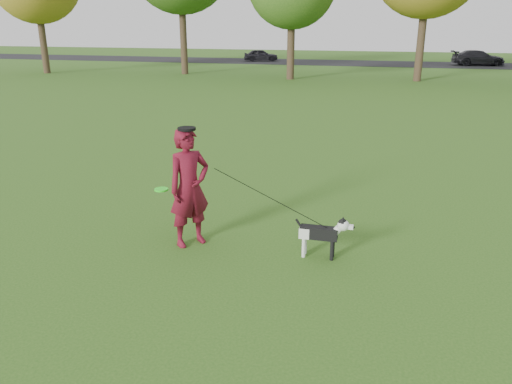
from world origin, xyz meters
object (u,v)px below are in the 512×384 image
(car_left, at_px, (261,55))
(dog, at_px, (323,232))
(man, at_px, (189,188))
(car_right, at_px, (478,58))

(car_left, bearing_deg, dog, 176.38)
(man, distance_m, car_right, 41.35)
(car_left, xyz_separation_m, car_right, (19.15, 0.00, 0.08))
(car_right, bearing_deg, car_left, 79.31)
(dog, xyz_separation_m, car_left, (-11.05, 40.01, 0.13))
(man, bearing_deg, car_right, 25.56)
(dog, height_order, car_left, car_left)
(man, relative_size, car_right, 0.46)
(dog, distance_m, car_right, 40.82)
(dog, distance_m, car_left, 41.51)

